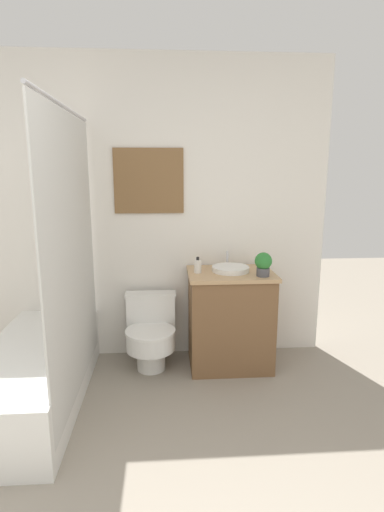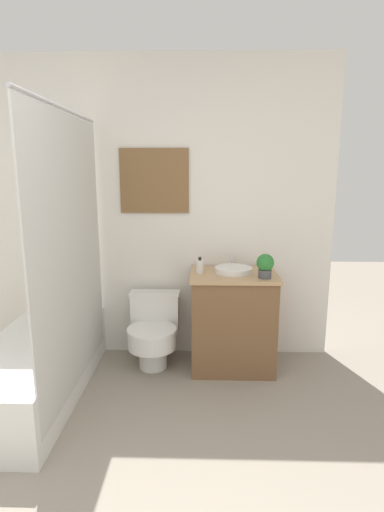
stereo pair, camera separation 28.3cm
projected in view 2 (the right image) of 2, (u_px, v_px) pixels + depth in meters
name	position (u px, v px, depth m)	size (l,w,h in m)	color
wall_back	(149.00, 211.00, 3.37)	(3.10, 0.07, 2.50)	white
shower_area	(38.00, 361.00, 2.83)	(0.64, 1.51, 1.98)	white
toilet	(153.00, 331.00, 3.29)	(0.42, 0.51, 0.59)	white
vanity	(233.00, 320.00, 3.24)	(0.68, 0.51, 0.80)	brown
sink	(233.00, 270.00, 3.17)	(0.30, 0.33, 0.13)	white
soap_bottle	(200.00, 266.00, 3.14)	(0.06, 0.06, 0.13)	silver
potted_plant	(265.00, 265.00, 2.99)	(0.13, 0.13, 0.18)	#4C4C51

